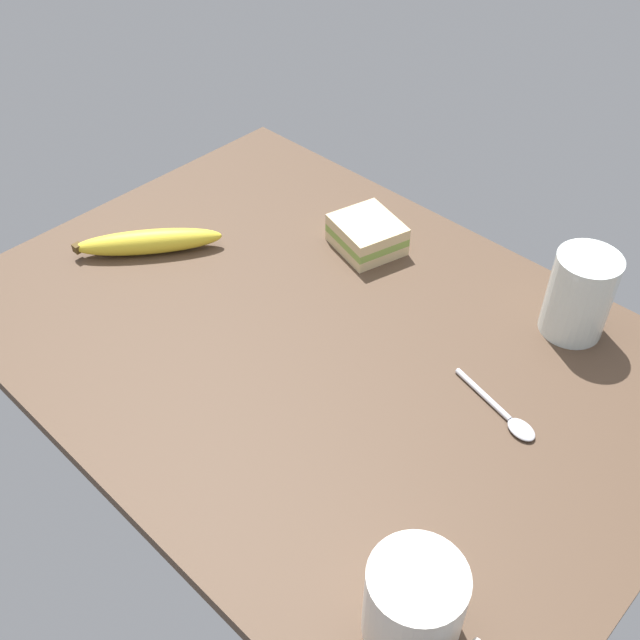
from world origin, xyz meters
TOP-DOWN VIEW (x-y plane):
  - tabletop at (0.00, 0.00)cm, footprint 90.00×64.00cm
  - coffee_mug_black at (-31.69, 21.32)cm, footprint 11.15×8.73cm
  - sandwich_main at (8.15, -18.20)cm, footprint 11.21×10.57cm
  - glass_of_milk at (-21.90, -23.35)cm, footprint 7.94×7.94cm
  - banana at (29.86, 4.23)cm, footprint 15.57×18.57cm
  - spoon at (-24.27, -5.20)cm, footprint 12.64×4.39cm

SIDE VIEW (x-z plane):
  - tabletop at x=0.00cm, z-range 0.00..2.00cm
  - spoon at x=-24.27cm, z-range 1.98..2.78cm
  - banana at x=29.86cm, z-range 2.00..5.54cm
  - sandwich_main at x=8.15cm, z-range 2.00..6.40cm
  - coffee_mug_black at x=-31.69cm, z-range 2.14..11.30cm
  - glass_of_milk at x=-21.90cm, z-range 1.42..12.83cm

